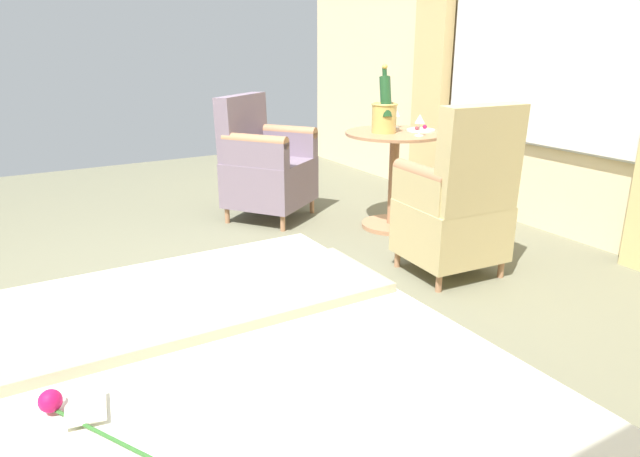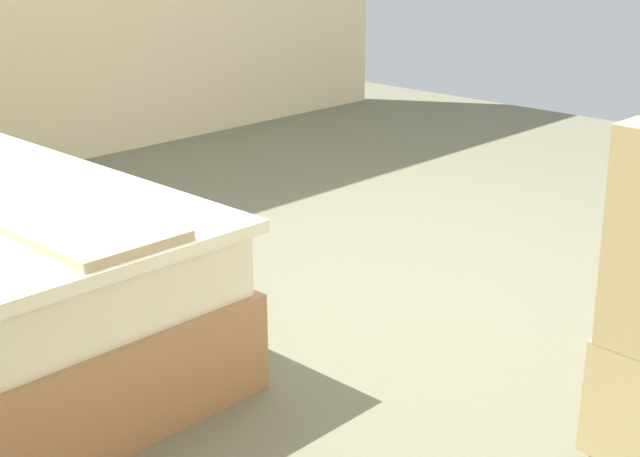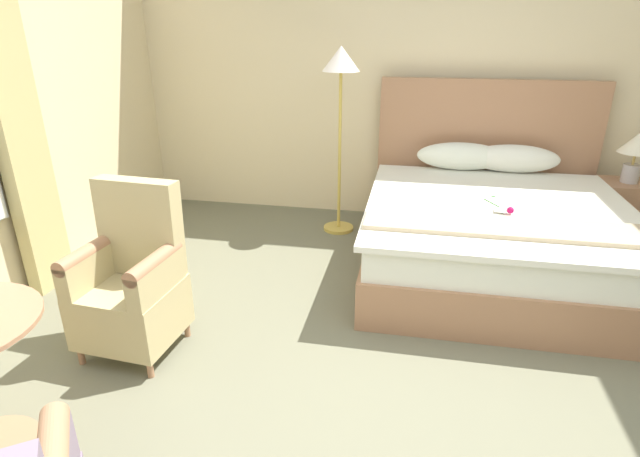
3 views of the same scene
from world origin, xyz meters
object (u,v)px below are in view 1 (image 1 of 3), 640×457
object	(u,v)px
champagne_bucket	(384,112)
wine_glass_near_bucket	(420,120)
wine_glass_near_edge	(396,113)
side_table_round	(394,171)
armchair_by_window	(457,206)
snack_plate	(421,130)
armchair_facing_bed	(265,166)

from	to	relation	value
champagne_bucket	wine_glass_near_bucket	size ratio (longest dim) A/B	3.20
wine_glass_near_bucket	wine_glass_near_edge	world-z (taller)	wine_glass_near_edge
wine_glass_near_edge	side_table_round	bearing A→B (deg)	52.88
side_table_round	armchair_by_window	size ratio (longest dim) A/B	0.70
champagne_bucket	snack_plate	xyz separation A→B (m)	(-0.27, 0.07, -0.13)
snack_plate	armchair_by_window	size ratio (longest dim) A/B	0.20
champagne_bucket	wine_glass_near_edge	distance (m)	0.27
champagne_bucket	snack_plate	size ratio (longest dim) A/B	2.32
wine_glass_near_bucket	wine_glass_near_edge	size ratio (longest dim) A/B	0.99
armchair_by_window	snack_plate	bearing A→B (deg)	-116.80
armchair_by_window	armchair_facing_bed	bearing A→B (deg)	-74.37
wine_glass_near_bucket	armchair_facing_bed	world-z (taller)	armchair_facing_bed
wine_glass_near_edge	armchair_facing_bed	size ratio (longest dim) A/B	0.16
champagne_bucket	snack_plate	bearing A→B (deg)	165.07
champagne_bucket	armchair_facing_bed	xyz separation A→B (m)	(0.61, -0.68, -0.44)
wine_glass_near_bucket	armchair_facing_bed	xyz separation A→B (m)	(0.73, -0.91, -0.40)
champagne_bucket	armchair_facing_bed	world-z (taller)	champagne_bucket
champagne_bucket	wine_glass_near_edge	world-z (taller)	champagne_bucket
side_table_round	snack_plate	bearing A→B (deg)	163.90
wine_glass_near_edge	armchair_by_window	bearing A→B (deg)	70.83
wine_glass_near_bucket	armchair_by_window	world-z (taller)	armchair_by_window
side_table_round	wine_glass_near_bucket	bearing A→B (deg)	99.56
champagne_bucket	armchair_by_window	size ratio (longest dim) A/B	0.46
wine_glass_near_bucket	armchair_facing_bed	bearing A→B (deg)	-51.21
armchair_facing_bed	champagne_bucket	bearing A→B (deg)	131.97
champagne_bucket	armchair_by_window	world-z (taller)	champagne_bucket
side_table_round	armchair_by_window	bearing A→B (deg)	74.89
wine_glass_near_edge	champagne_bucket	bearing A→B (deg)	35.24
side_table_round	champagne_bucket	distance (m)	0.43
side_table_round	armchair_by_window	world-z (taller)	armchair_by_window
wine_glass_near_bucket	armchair_by_window	xyz separation A→B (m)	(0.28, 0.70, -0.39)
wine_glass_near_bucket	side_table_round	bearing A→B (deg)	-80.44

